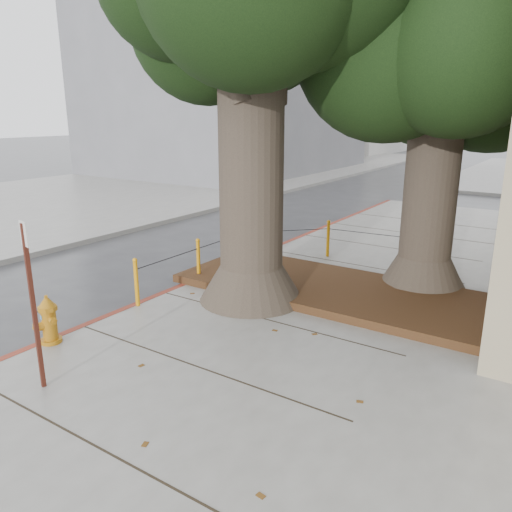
% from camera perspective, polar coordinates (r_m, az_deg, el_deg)
% --- Properties ---
extents(ground, '(140.00, 140.00, 0.00)m').
position_cam_1_polar(ground, '(7.86, -10.03, -12.16)').
color(ground, '#28282B').
rests_on(ground, ground).
extents(sidewalk_opposite, '(14.00, 60.00, 0.15)m').
position_cam_1_polar(sidewalk_opposite, '(24.35, -17.87, 6.76)').
color(sidewalk_opposite, slate).
rests_on(sidewalk_opposite, ground).
extents(curb_red, '(0.14, 26.00, 0.16)m').
position_cam_1_polar(curb_red, '(10.76, -8.64, -3.74)').
color(curb_red, maroon).
rests_on(curb_red, ground).
extents(planter_bed, '(6.40, 2.60, 0.16)m').
position_cam_1_polar(planter_bed, '(10.28, 8.84, -3.78)').
color(planter_bed, black).
rests_on(planter_bed, sidewalk_main).
extents(building_far_grey, '(12.00, 16.00, 12.00)m').
position_cam_1_polar(building_far_grey, '(33.56, -2.87, 19.99)').
color(building_far_grey, slate).
rests_on(building_far_grey, ground).
extents(building_far_white, '(12.00, 18.00, 15.00)m').
position_cam_1_polar(building_far_white, '(54.65, 10.69, 19.79)').
color(building_far_white, silver).
rests_on(building_far_white, ground).
extents(tree_near, '(4.50, 3.80, 7.68)m').
position_cam_1_polar(tree_near, '(9.30, 1.72, 26.59)').
color(tree_near, '#4C3F33').
rests_on(tree_near, sidewalk_main).
extents(tree_far, '(4.50, 3.80, 7.17)m').
position_cam_1_polar(tree_far, '(10.58, 22.89, 22.13)').
color(tree_far, '#4C3F33').
rests_on(tree_far, sidewalk_main).
extents(bollard_ring, '(3.79, 5.39, 0.95)m').
position_cam_1_polar(bollard_ring, '(11.35, 1.88, 0.61)').
color(bollard_ring, orange).
rests_on(bollard_ring, sidewalk_main).
extents(fire_hydrant, '(0.42, 0.41, 0.80)m').
position_cam_1_polar(fire_hydrant, '(8.59, -22.63, -6.74)').
color(fire_hydrant, '#B87312').
rests_on(fire_hydrant, sidewalk_main).
extents(signpost, '(0.22, 0.07, 2.26)m').
position_cam_1_polar(signpost, '(6.98, -24.21, -4.28)').
color(signpost, '#471911').
rests_on(signpost, sidewalk_main).
extents(car_dark, '(2.02, 4.31, 1.22)m').
position_cam_1_polar(car_dark, '(27.10, -0.07, 9.53)').
color(car_dark, black).
rests_on(car_dark, ground).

